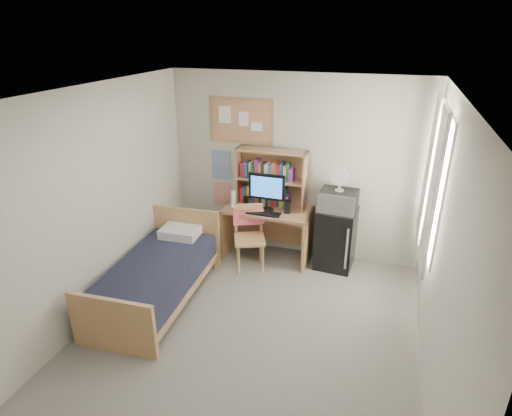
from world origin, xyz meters
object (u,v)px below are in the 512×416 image
(speaker_left, at_px, (246,202))
(mini_fridge, at_px, (336,238))
(bed, at_px, (156,282))
(bulletin_board, at_px, (241,121))
(speaker_right, at_px, (288,207))
(desk, at_px, (268,233))
(microwave, at_px, (338,201))
(desk_chair, at_px, (250,239))
(desk_fan, at_px, (340,180))
(monitor, at_px, (267,192))

(speaker_left, bearing_deg, mini_fridge, 5.87)
(bed, distance_m, speaker_left, 1.67)
(bulletin_board, distance_m, speaker_right, 1.38)
(desk, xyz_separation_m, mini_fridge, (0.97, 0.06, 0.04))
(microwave, bearing_deg, mini_fridge, 90.00)
(speaker_right, height_order, microwave, microwave)
(desk, bearing_deg, desk_chair, -111.20)
(speaker_right, relative_size, desk_fan, 0.65)
(bed, distance_m, speaker_right, 1.99)
(bed, height_order, speaker_right, speaker_right)
(monitor, xyz_separation_m, desk_fan, (0.97, 0.10, 0.25))
(speaker_right, xyz_separation_m, microwave, (0.67, 0.10, 0.14))
(bulletin_board, relative_size, speaker_left, 5.63)
(mini_fridge, xyz_separation_m, speaker_right, (-0.67, -0.12, 0.43))
(mini_fridge, relative_size, monitor, 1.59)
(monitor, distance_m, desk_fan, 1.00)
(bulletin_board, height_order, desk_fan, bulletin_board)
(speaker_left, distance_m, microwave, 1.28)
(speaker_left, relative_size, microwave, 0.34)
(desk, height_order, desk_fan, desk_fan)
(bed, xyz_separation_m, speaker_left, (0.69, 1.39, 0.60))
(speaker_left, bearing_deg, desk_fan, 4.98)
(monitor, distance_m, speaker_left, 0.35)
(speaker_left, distance_m, desk_fan, 1.34)
(desk_fan, bearing_deg, desk, -174.00)
(speaker_right, bearing_deg, desk_chair, -144.97)
(bed, xyz_separation_m, microwave, (1.96, 1.48, 0.74))
(bed, relative_size, microwave, 3.81)
(monitor, distance_m, speaker_right, 0.35)
(desk, bearing_deg, bulletin_board, 148.73)
(microwave, bearing_deg, bed, -139.00)
(desk, relative_size, microwave, 2.52)
(mini_fridge, relative_size, speaker_left, 5.14)
(microwave, height_order, desk_fan, desk_fan)
(desk_chair, xyz_separation_m, microwave, (1.12, 0.40, 0.55))
(speaker_right, bearing_deg, monitor, -180.00)
(desk, bearing_deg, monitor, -90.00)
(speaker_right, relative_size, microwave, 0.38)
(microwave, bearing_deg, desk_fan, 0.00)
(desk_fan, bearing_deg, bed, -139.00)
(desk, xyz_separation_m, monitor, (-0.00, -0.06, 0.65))
(mini_fridge, relative_size, bed, 0.46)
(speaker_right, bearing_deg, desk_fan, 9.39)
(mini_fridge, xyz_separation_m, monitor, (-0.97, -0.12, 0.61))
(speaker_right, bearing_deg, mini_fridge, 11.03)
(speaker_right, bearing_deg, speaker_left, -180.00)
(mini_fridge, bearing_deg, bulletin_board, 173.99)
(bed, distance_m, monitor, 1.88)
(speaker_left, height_order, desk_fan, desk_fan)
(desk, relative_size, speaker_left, 7.37)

